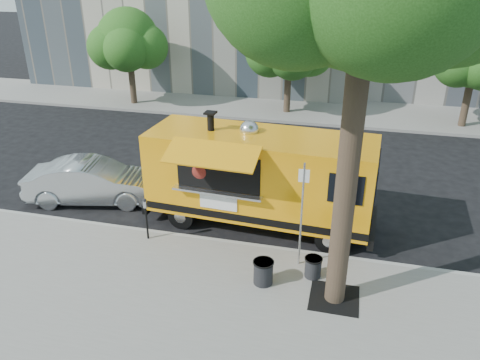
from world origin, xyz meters
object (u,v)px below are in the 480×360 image
object	(u,v)px
far_tree_a	(128,39)
sedan	(93,182)
far_tree_b	(289,43)
food_truck	(259,176)
trash_bin_right	(263,271)
parking_meter	(146,214)
far_tree_c	(476,54)
sign_post	(302,209)
trash_bin_left	(313,267)

from	to	relation	value
far_tree_a	sedan	bearing A→B (deg)	-70.65
far_tree_b	sedan	xyz separation A→B (m)	(-4.94, -11.98, -3.08)
food_truck	trash_bin_right	distance (m)	3.48
far_tree_a	food_truck	world-z (taller)	far_tree_a
food_truck	trash_bin_right	xyz separation A→B (m)	(0.81, -3.18, -1.18)
food_truck	far_tree_b	bearing A→B (deg)	97.92
parking_meter	food_truck	bearing A→B (deg)	32.81
far_tree_a	far_tree_c	size ratio (longest dim) A/B	1.03
sign_post	parking_meter	size ratio (longest dim) A/B	2.25
food_truck	sedan	size ratio (longest dim) A/B	1.60
far_tree_a	food_truck	distance (m)	15.54
far_tree_a	trash_bin_left	distance (m)	18.97
food_truck	trash_bin_left	world-z (taller)	food_truck
trash_bin_right	parking_meter	bearing A→B (deg)	161.43
far_tree_a	far_tree_c	bearing A→B (deg)	0.32
parking_meter	far_tree_b	bearing A→B (deg)	81.90
far_tree_b	far_tree_c	world-z (taller)	far_tree_b
parking_meter	trash_bin_left	distance (m)	5.06
parking_meter	trash_bin_right	distance (m)	4.01
sedan	trash_bin_right	size ratio (longest dim) A/B	7.01
trash_bin_left	far_tree_a	bearing A→B (deg)	129.90
sign_post	parking_meter	world-z (taller)	sign_post
far_tree_c	sedan	distance (m)	18.42
sign_post	trash_bin_left	xyz separation A→B (m)	(0.43, -0.48, -1.40)
far_tree_c	trash_bin_right	xyz separation A→B (m)	(-7.23, -15.02, -3.22)
sedan	food_truck	bearing A→B (deg)	-104.24
far_tree_a	trash_bin_right	size ratio (longest dim) A/B	8.23
far_tree_b	food_truck	xyz separation A→B (m)	(0.96, -12.14, -2.16)
sedan	far_tree_a	bearing A→B (deg)	6.70
sign_post	trash_bin_left	distance (m)	1.54
trash_bin_left	parking_meter	bearing A→B (deg)	172.24
trash_bin_left	food_truck	bearing A→B (deg)	128.02
far_tree_b	trash_bin_left	xyz separation A→B (m)	(2.98, -14.73, -3.38)
parking_meter	far_tree_a	bearing A→B (deg)	117.15
far_tree_a	far_tree_b	distance (m)	9.01
far_tree_a	trash_bin_left	world-z (taller)	far_tree_a
parking_meter	trash_bin_right	xyz separation A→B (m)	(3.77, -1.27, -0.49)
far_tree_c	parking_meter	distance (m)	17.82
food_truck	parking_meter	bearing A→B (deg)	-143.78
far_tree_a	sedan	distance (m)	12.64
trash_bin_left	sign_post	bearing A→B (deg)	132.10
far_tree_c	trash_bin_right	world-z (taller)	far_tree_c
far_tree_a	parking_meter	xyz separation A→B (m)	(7.00, -13.65, -2.79)
sign_post	sedan	xyz separation A→B (m)	(-7.49, 2.27, -1.10)
far_tree_b	trash_bin_right	bearing A→B (deg)	-83.40
food_truck	far_tree_c	bearing A→B (deg)	59.23
far_tree_a	far_tree_c	xyz separation A→B (m)	(18.00, 0.10, -0.06)
far_tree_c	trash_bin_left	distance (m)	15.97
sign_post	food_truck	world-z (taller)	food_truck
far_tree_a	parking_meter	distance (m)	15.59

